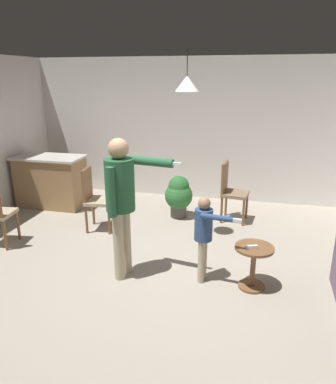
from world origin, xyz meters
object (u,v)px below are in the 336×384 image
(dining_chair_by_counter, at_px, (95,197))
(potted_plant_corner, at_px, (179,195))
(spare_remote_on_table, at_px, (252,247))
(kitchen_counter, at_px, (51,181))
(dining_chair_centre_back, at_px, (231,189))
(side_table_by_couch, at_px, (253,262))
(person_child, at_px, (204,230))
(person_adult, at_px, (121,194))

(dining_chair_by_counter, height_order, potted_plant_corner, dining_chair_by_counter)
(dining_chair_by_counter, distance_m, spare_remote_on_table, 2.69)
(spare_remote_on_table, bearing_deg, dining_chair_by_counter, 153.85)
(potted_plant_corner, bearing_deg, kitchen_counter, 179.88)
(dining_chair_by_counter, bearing_deg, dining_chair_centre_back, 105.77)
(kitchen_counter, height_order, side_table_by_couch, kitchen_counter)
(side_table_by_couch, bearing_deg, potted_plant_corner, 123.29)
(person_child, bearing_deg, dining_chair_centre_back, -177.20)
(person_child, relative_size, potted_plant_corner, 1.43)
(person_adult, distance_m, person_child, 1.04)
(kitchen_counter, bearing_deg, spare_remote_on_table, -28.62)
(kitchen_counter, xyz_separation_m, potted_plant_corner, (2.44, -0.00, -0.07))
(dining_chair_centre_back, xyz_separation_m, spare_remote_on_table, (0.38, -2.07, -0.01))
(kitchen_counter, distance_m, side_table_by_couch, 4.21)
(dining_chair_by_counter, bearing_deg, person_adult, 29.21)
(side_table_by_couch, distance_m, spare_remote_on_table, 0.22)
(person_adult, bearing_deg, dining_chair_centre_back, 160.45)
(dining_chair_centre_back, bearing_deg, potted_plant_corner, -79.22)
(dining_chair_centre_back, relative_size, potted_plant_corner, 1.36)
(person_adult, bearing_deg, side_table_by_couch, 101.76)
(person_child, distance_m, spare_remote_on_table, 0.56)
(side_table_by_couch, bearing_deg, dining_chair_by_counter, 155.09)
(kitchen_counter, distance_m, spare_remote_on_table, 4.20)
(kitchen_counter, xyz_separation_m, side_table_by_couch, (3.72, -1.97, -0.15))
(dining_chair_by_counter, xyz_separation_m, spare_remote_on_table, (2.42, -1.19, -0.01))
(person_adult, xyz_separation_m, dining_chair_centre_back, (1.12, 2.11, -0.51))
(side_table_by_couch, xyz_separation_m, spare_remote_on_table, (-0.03, -0.05, 0.21))
(side_table_by_couch, bearing_deg, person_child, 177.58)
(dining_chair_by_counter, distance_m, potted_plant_corner, 1.43)
(side_table_by_couch, bearing_deg, spare_remote_on_table, -124.65)
(dining_chair_by_counter, bearing_deg, spare_remote_on_table, 56.21)
(person_adult, xyz_separation_m, dining_chair_by_counter, (-0.92, 1.23, -0.51))
(dining_chair_centre_back, xyz_separation_m, potted_plant_corner, (-0.88, -0.06, -0.14))
(side_table_by_couch, bearing_deg, dining_chair_centre_back, 101.46)
(kitchen_counter, distance_m, potted_plant_corner, 2.44)
(side_table_by_couch, xyz_separation_m, dining_chair_by_counter, (-2.45, 1.14, 0.22))
(person_child, relative_size, spare_remote_on_table, 8.09)
(person_child, height_order, potted_plant_corner, person_child)
(dining_chair_by_counter, bearing_deg, person_child, 51.65)
(kitchen_counter, bearing_deg, person_child, -31.66)
(side_table_by_couch, height_order, person_adult, person_adult)
(person_adult, relative_size, person_child, 1.61)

